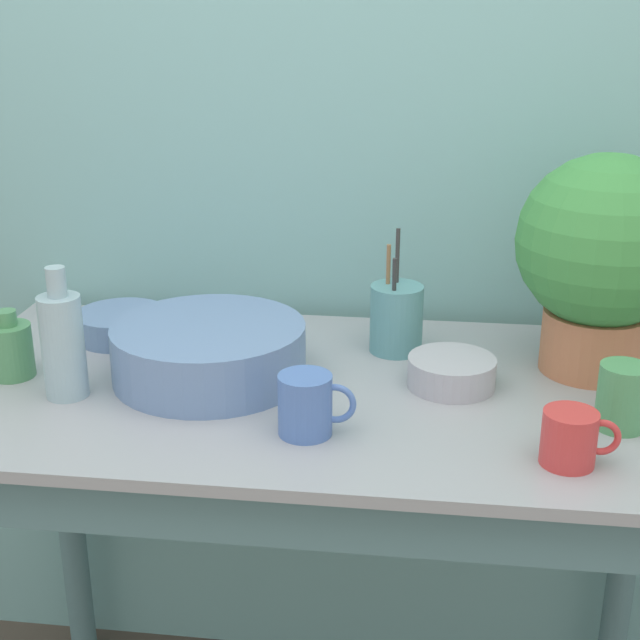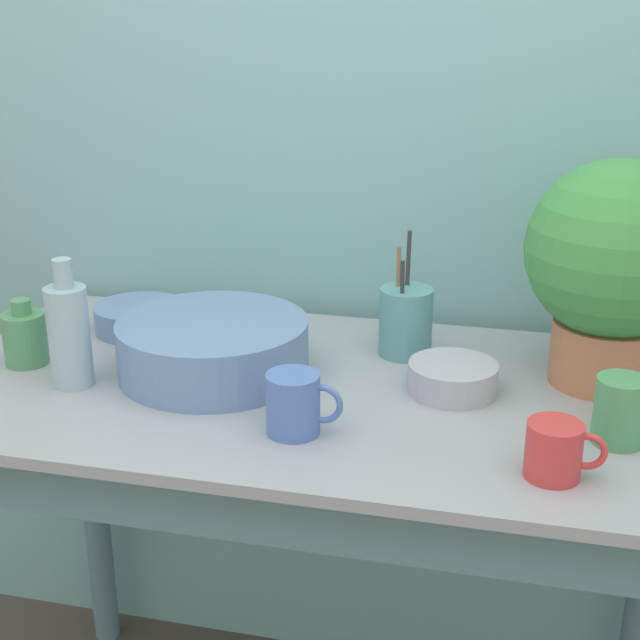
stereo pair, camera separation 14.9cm
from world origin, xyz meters
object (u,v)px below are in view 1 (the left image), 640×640
at_px(bowl_wash_large, 209,352).
at_px(potted_plant, 603,254).
at_px(mug_green, 624,397).
at_px(mug_red, 571,438).
at_px(bowl_small_blue, 122,325).
at_px(bottle_tall, 63,343).
at_px(mug_blue, 307,405).
at_px(bowl_small_steel, 452,372).
at_px(bottle_short, 10,349).
at_px(utensil_cup, 396,318).

bearing_deg(bowl_wash_large, potted_plant, 10.09).
bearing_deg(mug_green, mug_red, -127.32).
bearing_deg(potted_plant, bowl_small_blue, 176.80).
distance_m(bottle_tall, mug_blue, 0.43).
height_order(mug_blue, bowl_small_steel, mug_blue).
relative_size(potted_plant, bottle_tall, 1.73).
bearing_deg(bottle_tall, potted_plant, 13.97).
height_order(mug_green, mug_blue, mug_green).
height_order(potted_plant, bowl_small_steel, potted_plant).
height_order(mug_blue, bowl_small_blue, mug_blue).
distance_m(mug_blue, bowl_small_steel, 0.30).
relative_size(bottle_short, bowl_small_steel, 0.81).
distance_m(potted_plant, bottle_short, 1.04).
xyz_separation_m(bottle_short, mug_red, (0.93, -0.19, -0.01)).
bearing_deg(bottle_short, mug_red, -11.79).
distance_m(bowl_wash_large, bowl_small_steel, 0.42).
distance_m(bowl_wash_large, mug_blue, 0.27).
xyz_separation_m(potted_plant, bottle_tall, (-0.89, -0.22, -0.12)).
xyz_separation_m(bowl_small_blue, utensil_cup, (0.53, -0.00, 0.04)).
bearing_deg(bowl_small_steel, bowl_small_blue, 166.65).
distance_m(potted_plant, bowl_small_blue, 0.91).
height_order(mug_red, bowl_small_steel, mug_red).
bearing_deg(mug_blue, bowl_small_steel, 42.62).
relative_size(bowl_small_steel, utensil_cup, 0.66).
bearing_deg(bottle_tall, mug_red, -9.15).
bearing_deg(bottle_tall, utensil_cup, 26.56).
bearing_deg(mug_red, mug_green, 52.68).
height_order(bowl_wash_large, utensil_cup, utensil_cup).
distance_m(bottle_tall, utensil_cup, 0.60).
height_order(potted_plant, mug_blue, potted_plant).
relative_size(potted_plant, bowl_wash_large, 1.15).
xyz_separation_m(bowl_wash_large, bowl_small_blue, (-0.22, 0.17, -0.02)).
bearing_deg(utensil_cup, bowl_wash_large, -152.34).
bearing_deg(bowl_small_steel, bottle_tall, -169.47).
bearing_deg(mug_blue, bowl_small_blue, 139.48).
height_order(bowl_small_blue, utensil_cup, utensil_cup).
bearing_deg(bowl_wash_large, bowl_small_blue, 142.30).
distance_m(bowl_wash_large, utensil_cup, 0.36).
bearing_deg(bottle_short, bowl_small_blue, 57.92).
height_order(bottle_short, bowl_small_blue, bottle_short).
height_order(bottle_short, mug_green, bottle_short).
xyz_separation_m(bottle_tall, mug_red, (0.80, -0.13, -0.05)).
relative_size(bowl_small_blue, utensil_cup, 0.77).
xyz_separation_m(mug_red, bowl_small_steel, (-0.16, 0.25, -0.01)).
relative_size(bottle_short, bowl_small_blue, 0.69).
height_order(potted_plant, utensil_cup, potted_plant).
bearing_deg(bowl_wash_large, bowl_small_steel, 2.31).
bearing_deg(mug_green, bowl_small_steel, 154.89).
relative_size(bowl_wash_large, mug_blue, 2.80).
distance_m(potted_plant, bowl_wash_large, 0.70).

